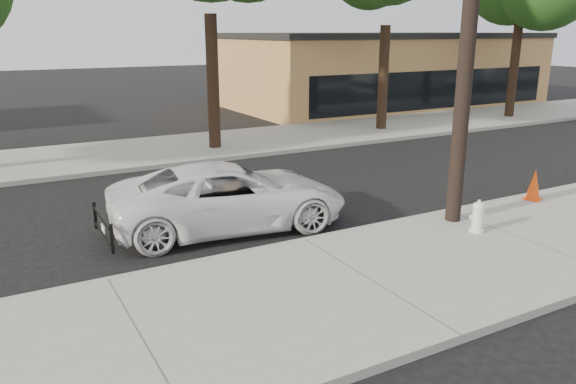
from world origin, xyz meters
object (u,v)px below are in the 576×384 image
at_px(utility_pole, 470,12).
at_px(fire_hydrant, 478,217).
at_px(traffic_cone, 534,185).
at_px(police_cruiser, 230,196).

relative_size(utility_pole, fire_hydrant, 13.54).
distance_m(utility_pole, fire_hydrant, 4.31).
bearing_deg(utility_pole, traffic_cone, 3.83).
height_order(utility_pole, fire_hydrant, utility_pole).
height_order(fire_hydrant, traffic_cone, traffic_cone).
xyz_separation_m(utility_pole, police_cruiser, (-4.49, 2.40, -3.96)).
height_order(police_cruiser, fire_hydrant, police_cruiser).
height_order(utility_pole, traffic_cone, utility_pole).
relative_size(police_cruiser, fire_hydrant, 7.98).
distance_m(utility_pole, traffic_cone, 5.13).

